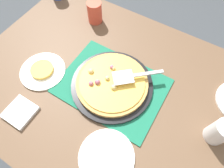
% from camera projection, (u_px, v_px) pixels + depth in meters
% --- Properties ---
extents(ground_plane, '(8.00, 8.00, 0.00)m').
position_uv_depth(ground_plane, '(112.00, 129.00, 1.54)').
color(ground_plane, '#3D4247').
extents(dining_table, '(1.40, 1.00, 0.75)m').
position_uv_depth(dining_table, '(112.00, 96.00, 0.98)').
color(dining_table, brown).
rests_on(dining_table, ground_plane).
extents(placemat, '(0.48, 0.36, 0.01)m').
position_uv_depth(placemat, '(112.00, 86.00, 0.88)').
color(placemat, '#196B4C').
rests_on(placemat, dining_table).
extents(pizza_pan, '(0.38, 0.38, 0.01)m').
position_uv_depth(pizza_pan, '(112.00, 85.00, 0.87)').
color(pizza_pan, black).
rests_on(pizza_pan, placemat).
extents(pizza, '(0.33, 0.33, 0.04)m').
position_uv_depth(pizza, '(112.00, 83.00, 0.86)').
color(pizza, tan).
rests_on(pizza, pizza_pan).
extents(plate_far_right, '(0.22, 0.22, 0.01)m').
position_uv_depth(plate_far_right, '(43.00, 71.00, 0.92)').
color(plate_far_right, white).
rests_on(plate_far_right, dining_table).
extents(plate_side, '(0.22, 0.22, 0.01)m').
position_uv_depth(plate_side, '(107.00, 157.00, 0.73)').
color(plate_side, white).
rests_on(plate_side, dining_table).
extents(served_slice_right, '(0.11, 0.11, 0.02)m').
position_uv_depth(served_slice_right, '(42.00, 70.00, 0.91)').
color(served_slice_right, '#EAB747').
rests_on(served_slice_right, plate_far_right).
extents(cup_far, '(0.08, 0.08, 0.12)m').
position_uv_depth(cup_far, '(95.00, 12.00, 1.04)').
color(cup_far, '#E04C38').
rests_on(cup_far, dining_table).
extents(cup_corner, '(0.08, 0.08, 0.12)m').
position_uv_depth(cup_corner, '(220.00, 132.00, 0.72)').
color(cup_corner, white).
rests_on(cup_corner, dining_table).
extents(pizza_server, '(0.20, 0.18, 0.01)m').
position_uv_depth(pizza_server, '(134.00, 76.00, 0.83)').
color(pizza_server, silver).
rests_on(pizza_server, pizza).
extents(napkin_stack, '(0.12, 0.12, 0.02)m').
position_uv_depth(napkin_stack, '(20.00, 112.00, 0.81)').
color(napkin_stack, white).
rests_on(napkin_stack, dining_table).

